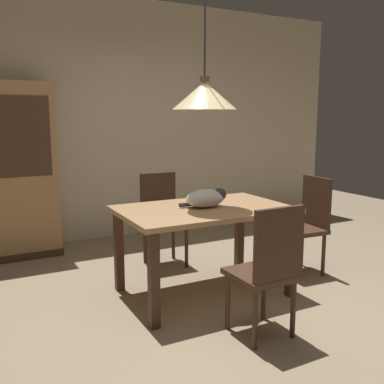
{
  "coord_description": "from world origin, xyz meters",
  "views": [
    {
      "loc": [
        -1.72,
        -2.62,
        1.49
      ],
      "look_at": [
        0.01,
        0.69,
        0.85
      ],
      "focal_mm": 40.91,
      "sensor_mm": 36.0,
      "label": 1
    }
  ],
  "objects_px": {
    "chair_near_front": "(268,266)",
    "cat_sleeping": "(206,198)",
    "dining_table": "(204,219)",
    "hutch_bookcase": "(1,175)",
    "pendant_lamp": "(205,95)",
    "chair_far_back": "(162,215)",
    "chair_right_side": "(307,221)"
  },
  "relations": [
    {
      "from": "chair_near_front",
      "to": "cat_sleeping",
      "type": "relative_size",
      "value": 2.38
    },
    {
      "from": "dining_table",
      "to": "cat_sleeping",
      "type": "bearing_deg",
      "value": 5.61
    },
    {
      "from": "chair_near_front",
      "to": "hutch_bookcase",
      "type": "bearing_deg",
      "value": 117.63
    },
    {
      "from": "cat_sleeping",
      "to": "pendant_lamp",
      "type": "bearing_deg",
      "value": -174.39
    },
    {
      "from": "dining_table",
      "to": "chair_far_back",
      "type": "xyz_separation_m",
      "value": [
        0.0,
        0.88,
        -0.14
      ]
    },
    {
      "from": "hutch_bookcase",
      "to": "chair_far_back",
      "type": "bearing_deg",
      "value": -33.78
    },
    {
      "from": "cat_sleeping",
      "to": "hutch_bookcase",
      "type": "height_order",
      "value": "hutch_bookcase"
    },
    {
      "from": "cat_sleeping",
      "to": "pendant_lamp",
      "type": "distance_m",
      "value": 0.84
    },
    {
      "from": "pendant_lamp",
      "to": "dining_table",
      "type": "bearing_deg",
      "value": -90.36
    },
    {
      "from": "hutch_bookcase",
      "to": "chair_right_side",
      "type": "bearing_deg",
      "value": -35.75
    },
    {
      "from": "chair_far_back",
      "to": "hutch_bookcase",
      "type": "xyz_separation_m",
      "value": [
        -1.42,
        0.95,
        0.38
      ]
    },
    {
      "from": "dining_table",
      "to": "hutch_bookcase",
      "type": "distance_m",
      "value": 2.32
    },
    {
      "from": "chair_right_side",
      "to": "hutch_bookcase",
      "type": "height_order",
      "value": "hutch_bookcase"
    },
    {
      "from": "dining_table",
      "to": "chair_near_front",
      "type": "bearing_deg",
      "value": -89.91
    },
    {
      "from": "chair_far_back",
      "to": "cat_sleeping",
      "type": "distance_m",
      "value": 0.93
    },
    {
      "from": "chair_near_front",
      "to": "pendant_lamp",
      "type": "xyz_separation_m",
      "value": [
        -0.0,
        0.88,
        1.15
      ]
    },
    {
      "from": "chair_far_back",
      "to": "chair_near_front",
      "type": "bearing_deg",
      "value": -90.0
    },
    {
      "from": "chair_right_side",
      "to": "pendant_lamp",
      "type": "height_order",
      "value": "pendant_lamp"
    },
    {
      "from": "dining_table",
      "to": "chair_right_side",
      "type": "relative_size",
      "value": 1.51
    },
    {
      "from": "pendant_lamp",
      "to": "chair_right_side",
      "type": "bearing_deg",
      "value": -0.24
    },
    {
      "from": "chair_near_front",
      "to": "chair_right_side",
      "type": "relative_size",
      "value": 1.0
    },
    {
      "from": "chair_far_back",
      "to": "hutch_bookcase",
      "type": "bearing_deg",
      "value": 146.22
    },
    {
      "from": "chair_right_side",
      "to": "cat_sleeping",
      "type": "xyz_separation_m",
      "value": [
        -1.1,
        0.01,
        0.32
      ]
    },
    {
      "from": "chair_near_front",
      "to": "chair_right_side",
      "type": "bearing_deg",
      "value": 37.79
    },
    {
      "from": "chair_near_front",
      "to": "hutch_bookcase",
      "type": "relative_size",
      "value": 0.5
    },
    {
      "from": "chair_right_side",
      "to": "cat_sleeping",
      "type": "height_order",
      "value": "chair_right_side"
    },
    {
      "from": "chair_near_front",
      "to": "pendant_lamp",
      "type": "height_order",
      "value": "pendant_lamp"
    },
    {
      "from": "chair_far_back",
      "to": "cat_sleeping",
      "type": "xyz_separation_m",
      "value": [
        0.02,
        -0.88,
        0.32
      ]
    },
    {
      "from": "pendant_lamp",
      "to": "hutch_bookcase",
      "type": "xyz_separation_m",
      "value": [
        -1.41,
        1.83,
        -0.77
      ]
    },
    {
      "from": "dining_table",
      "to": "pendant_lamp",
      "type": "xyz_separation_m",
      "value": [
        0.0,
        0.0,
        1.01
      ]
    },
    {
      "from": "chair_right_side",
      "to": "hutch_bookcase",
      "type": "bearing_deg",
      "value": 144.25
    },
    {
      "from": "pendant_lamp",
      "to": "chair_near_front",
      "type": "bearing_deg",
      "value": -89.91
    }
  ]
}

